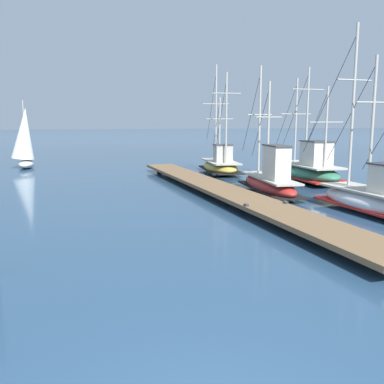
% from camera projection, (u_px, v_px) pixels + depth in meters
% --- Properties ---
extents(floating_dock, '(2.28, 22.90, 0.53)m').
position_uv_depth(floating_dock, '(219.00, 189.00, 19.65)').
color(floating_dock, brown).
rests_on(floating_dock, ground).
extents(fishing_boat_0, '(2.83, 7.68, 7.28)m').
position_uv_depth(fishing_boat_0, '(220.00, 164.00, 28.52)').
color(fishing_boat_0, gold).
rests_on(fishing_boat_0, ground).
extents(fishing_boat_1, '(2.12, 7.32, 6.17)m').
position_uv_depth(fishing_boat_1, '(270.00, 180.00, 20.24)').
color(fishing_boat_1, '#AD2823').
rests_on(fishing_boat_1, ground).
extents(fishing_boat_2, '(1.89, 7.26, 7.17)m').
position_uv_depth(fishing_boat_2, '(374.00, 197.00, 15.92)').
color(fishing_boat_2, silver).
rests_on(fishing_boat_2, ground).
extents(fishing_boat_5, '(2.50, 7.23, 6.47)m').
position_uv_depth(fishing_boat_5, '(309.00, 169.00, 24.47)').
color(fishing_boat_5, '#337556').
rests_on(fishing_boat_5, ground).
extents(distant_sailboat, '(2.06, 3.28, 5.00)m').
position_uv_depth(distant_sailboat, '(24.00, 139.00, 31.47)').
color(distant_sailboat, silver).
rests_on(distant_sailboat, ground).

